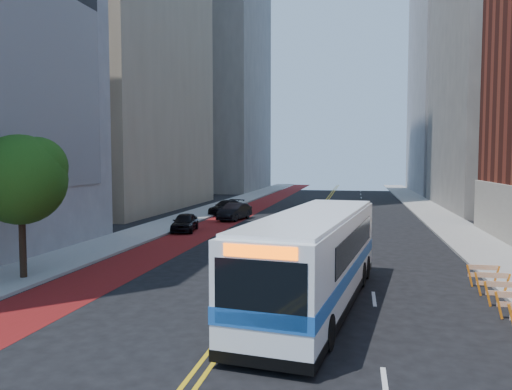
{
  "coord_description": "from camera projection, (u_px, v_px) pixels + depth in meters",
  "views": [
    {
      "loc": [
        4.02,
        -14.55,
        5.65
      ],
      "look_at": [
        -0.52,
        8.0,
        4.04
      ],
      "focal_mm": 35.0,
      "sensor_mm": 36.0,
      "label": 1
    }
  ],
  "objects": [
    {
      "name": "car_c",
      "position": [
        226.0,
        207.0,
        52.16
      ],
      "size": [
        3.28,
        5.36,
        1.45
      ],
      "primitive_type": "imported",
      "rotation": [
        0.0,
        0.0,
        -0.27
      ],
      "color": "black",
      "rests_on": "ground"
    },
    {
      "name": "street_tree",
      "position": [
        22.0,
        176.0,
        23.19
      ],
      "size": [
        4.2,
        4.2,
        6.7
      ],
      "color": "black",
      "rests_on": "sidewalk_left"
    },
    {
      "name": "midrise_left_far",
      "position": [
        207.0,
        18.0,
        94.15
      ],
      "size": [
        20.0,
        26.0,
        65.0
      ],
      "primitive_type": "cube",
      "color": "slate",
      "rests_on": "ground"
    },
    {
      "name": "car_b",
      "position": [
        235.0,
        212.0,
        47.14
      ],
      "size": [
        2.49,
        4.99,
        1.57
      ],
      "primitive_type": "imported",
      "rotation": [
        0.0,
        0.0,
        -0.18
      ],
      "color": "black",
      "rests_on": "ground"
    },
    {
      "name": "bus_lane_paint",
      "position": [
        223.0,
        221.0,
        46.34
      ],
      "size": [
        3.6,
        140.0,
        0.01
      ],
      "primitive_type": "cube",
      "color": "#61120D",
      "rests_on": "ground"
    },
    {
      "name": "center_line_outer",
      "position": [
        312.0,
        223.0,
        44.72
      ],
      "size": [
        0.14,
        140.0,
        0.01
      ],
      "primitive_type": "cube",
      "color": "gold",
      "rests_on": "ground"
    },
    {
      "name": "center_line_inner",
      "position": [
        308.0,
        223.0,
        44.79
      ],
      "size": [
        0.14,
        140.0,
        0.01
      ],
      "primitive_type": "cube",
      "color": "gold",
      "rests_on": "ground"
    },
    {
      "name": "sidewalk_left",
      "position": [
        183.0,
        219.0,
        47.11
      ],
      "size": [
        4.0,
        140.0,
        0.15
      ],
      "primitive_type": "cube",
      "color": "gray",
      "rests_on": "ground"
    },
    {
      "name": "transit_bus",
      "position": [
        316.0,
        257.0,
        19.24
      ],
      "size": [
        4.66,
        13.55,
        3.65
      ],
      "rotation": [
        0.0,
        0.0,
        -0.13
      ],
      "color": "white",
      "rests_on": "ground"
    },
    {
      "name": "lane_dashes",
      "position": [
        363.0,
        215.0,
        51.63
      ],
      "size": [
        0.14,
        98.2,
        0.01
      ],
      "color": "silver",
      "rests_on": "ground"
    },
    {
      "name": "midrise_right_far",
      "position": [
        478.0,
        32.0,
        85.05
      ],
      "size": [
        20.0,
        28.0,
        55.0
      ],
      "primitive_type": "cube",
      "color": "gray",
      "rests_on": "ground"
    },
    {
      "name": "sidewalk_right",
      "position": [
        451.0,
        226.0,
        42.38
      ],
      "size": [
        4.0,
        140.0,
        0.15
      ],
      "primitive_type": "cube",
      "color": "gray",
      "rests_on": "ground"
    },
    {
      "name": "ground",
      "position": [
        222.0,
        343.0,
        15.41
      ],
      "size": [
        160.0,
        160.0,
        0.0
      ],
      "primitive_type": "plane",
      "color": "black",
      "rests_on": "ground"
    },
    {
      "name": "car_a",
      "position": [
        185.0,
        222.0,
        39.61
      ],
      "size": [
        2.34,
        4.48,
        1.46
      ],
      "primitive_type": "imported",
      "rotation": [
        0.0,
        0.0,
        0.15
      ],
      "color": "black",
      "rests_on": "ground"
    }
  ]
}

